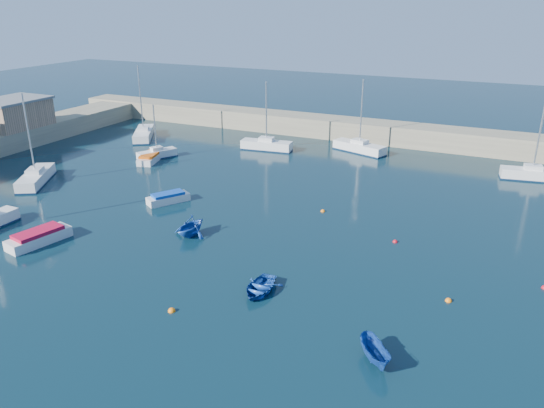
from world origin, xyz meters
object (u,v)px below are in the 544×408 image
at_px(motorboat_0, 39,237).
at_px(dinghy_left, 191,226).
at_px(motorboat_2, 151,157).
at_px(dinghy_center, 260,287).
at_px(motorboat_1, 168,198).
at_px(sailboat_3, 157,154).
at_px(dinghy_right, 375,353).
at_px(sailboat_6, 359,147).
at_px(sailboat_5, 266,145).
at_px(sailboat_7, 532,174).
at_px(sailboat_4, 144,134).
at_px(brick_shed_a, 14,114).
at_px(sailboat_2, 36,177).

bearing_deg(motorboat_0, dinghy_left, 44.00).
relative_size(motorboat_2, dinghy_center, 1.49).
bearing_deg(motorboat_1, dinghy_center, -4.51).
height_order(sailboat_3, dinghy_center, sailboat_3).
bearing_deg(dinghy_right, sailboat_3, 105.37).
bearing_deg(sailboat_6, sailboat_5, 129.02).
relative_size(sailboat_3, sailboat_7, 0.78).
xyz_separation_m(dinghy_left, dinghy_right, (17.90, -9.62, -0.29)).
distance_m(sailboat_3, sailboat_4, 10.69).
relative_size(brick_shed_a, motorboat_1, 1.94).
xyz_separation_m(sailboat_7, motorboat_0, (-35.43, -33.93, -0.13)).
bearing_deg(brick_shed_a, sailboat_5, 20.56).
xyz_separation_m(sailboat_6, dinghy_right, (12.53, -40.03, -0.08)).
bearing_deg(motorboat_1, sailboat_6, 97.07).
relative_size(sailboat_4, sailboat_7, 1.17).
relative_size(sailboat_2, dinghy_left, 2.87).
bearing_deg(motorboat_2, dinghy_right, -52.78).
xyz_separation_m(sailboat_5, motorboat_2, (-10.40, -10.32, -0.19)).
distance_m(brick_shed_a, dinghy_left, 39.65).
relative_size(sailboat_4, dinghy_right, 3.32).
relative_size(sailboat_7, dinghy_right, 2.84).
distance_m(sailboat_2, sailboat_7, 52.77).
distance_m(sailboat_5, dinghy_left, 26.98).
height_order(motorboat_1, dinghy_right, dinghy_right).
bearing_deg(brick_shed_a, sailboat_4, 37.85).
relative_size(brick_shed_a, dinghy_left, 2.43).
xyz_separation_m(sailboat_3, sailboat_4, (-7.71, 7.41, 0.08)).
bearing_deg(sailboat_3, sailboat_4, 164.25).
bearing_deg(sailboat_5, motorboat_2, 128.20).
relative_size(sailboat_2, sailboat_7, 1.12).
distance_m(motorboat_2, dinghy_right, 42.61).
xyz_separation_m(brick_shed_a, motorboat_2, (20.54, 1.29, -3.63)).
xyz_separation_m(motorboat_0, dinghy_center, (19.25, 0.61, -0.16)).
relative_size(sailboat_3, sailboat_4, 0.66).
xyz_separation_m(brick_shed_a, motorboat_1, (30.53, -9.29, -3.64)).
bearing_deg(motorboat_0, motorboat_2, 116.95).
bearing_deg(dinghy_left, brick_shed_a, 162.70).
bearing_deg(motorboat_1, motorboat_0, -77.04).
bearing_deg(sailboat_7, sailboat_4, 83.93).
relative_size(sailboat_7, motorboat_1, 2.05).
height_order(brick_shed_a, sailboat_5, sailboat_5).
bearing_deg(sailboat_5, motorboat_1, 172.31).
height_order(sailboat_7, dinghy_center, sailboat_7).
xyz_separation_m(motorboat_0, dinghy_left, (10.15, 6.33, 0.35)).
distance_m(dinghy_center, dinghy_left, 10.76).
distance_m(dinghy_center, dinghy_right, 9.63).
xyz_separation_m(sailboat_7, dinghy_left, (-25.28, -27.59, 0.21)).
distance_m(motorboat_0, dinghy_center, 19.26).
bearing_deg(dinghy_center, dinghy_right, -25.90).
bearing_deg(dinghy_right, sailboat_6, 71.09).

